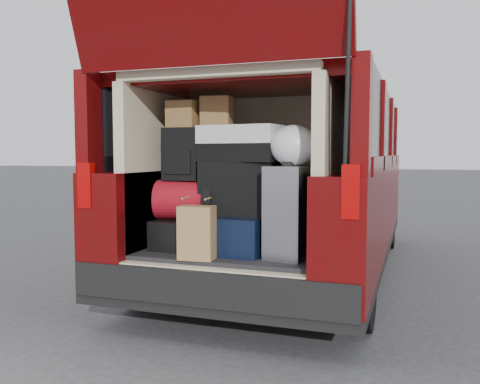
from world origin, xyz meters
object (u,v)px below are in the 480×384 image
(navy_hardshell, at_px, (238,232))
(red_duffel, at_px, (187,200))
(kraft_bag, at_px, (197,233))
(black_soft_case, at_px, (240,188))
(silver_roller, at_px, (292,212))
(backpack, at_px, (182,154))
(twotone_duffel, at_px, (241,144))
(black_hardshell, at_px, (189,233))

(navy_hardshell, height_order, red_duffel, red_duffel)
(kraft_bag, distance_m, black_soft_case, 0.49)
(silver_roller, bearing_deg, red_duffel, -174.06)
(backpack, bearing_deg, red_duffel, -18.89)
(silver_roller, bearing_deg, navy_hardshell, 176.63)
(kraft_bag, xyz_separation_m, black_soft_case, (0.16, 0.38, 0.27))
(silver_roller, relative_size, black_soft_case, 1.17)
(kraft_bag, relative_size, twotone_duffel, 0.62)
(silver_roller, distance_m, backpack, 0.91)
(black_hardshell, relative_size, backpack, 1.40)
(backpack, height_order, twotone_duffel, twotone_duffel)
(black_soft_case, relative_size, twotone_duffel, 0.92)
(red_duffel, bearing_deg, twotone_duffel, -2.33)
(black_hardshell, bearing_deg, red_duffel, -79.32)
(backpack, bearing_deg, navy_hardshell, 1.20)
(kraft_bag, bearing_deg, backpack, 122.17)
(navy_hardshell, xyz_separation_m, backpack, (-0.41, -0.03, 0.55))
(black_hardshell, distance_m, black_soft_case, 0.51)
(navy_hardshell, bearing_deg, twotone_duffel, 4.78)
(navy_hardshell, relative_size, twotone_duffel, 1.05)
(red_duffel, height_order, black_soft_case, black_soft_case)
(black_soft_case, distance_m, twotone_duffel, 0.31)
(navy_hardshell, bearing_deg, black_soft_case, 44.46)
(navy_hardshell, bearing_deg, silver_roller, -10.00)
(black_hardshell, distance_m, red_duffel, 0.25)
(black_soft_case, relative_size, backpack, 1.37)
(backpack, bearing_deg, black_hardshell, 48.47)
(navy_hardshell, distance_m, twotone_duffel, 0.62)
(black_soft_case, bearing_deg, backpack, -176.10)
(black_hardshell, relative_size, twotone_duffel, 0.94)
(kraft_bag, bearing_deg, red_duffel, 118.89)
(red_duffel, height_order, twotone_duffel, twotone_duffel)
(red_duffel, bearing_deg, black_soft_case, -0.81)
(black_hardshell, bearing_deg, silver_roller, -3.74)
(backpack, relative_size, twotone_duffel, 0.67)
(navy_hardshell, distance_m, silver_roller, 0.46)
(black_hardshell, xyz_separation_m, twotone_duffel, (0.40, -0.01, 0.64))
(black_soft_case, bearing_deg, red_duffel, -174.06)
(kraft_bag, height_order, red_duffel, red_duffel)
(black_hardshell, distance_m, kraft_bag, 0.45)
(silver_roller, bearing_deg, twotone_duffel, 175.85)
(black_hardshell, distance_m, backpack, 0.57)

